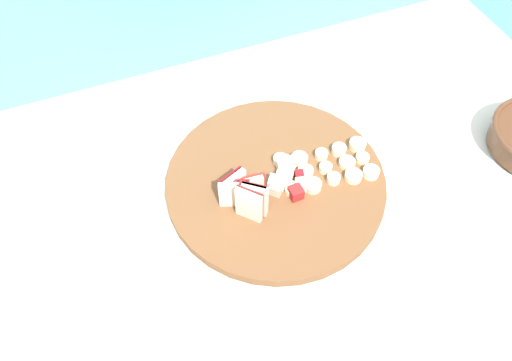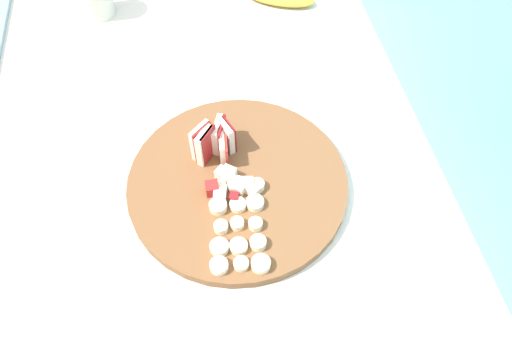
{
  "view_description": "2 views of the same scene",
  "coord_description": "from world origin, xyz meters",
  "px_view_note": "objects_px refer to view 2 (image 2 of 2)",
  "views": [
    {
      "loc": [
        -0.16,
        -0.39,
        1.58
      ],
      "look_at": [
        0.01,
        0.04,
        0.93
      ],
      "focal_mm": 34.89,
      "sensor_mm": 36.0,
      "label": 1
    },
    {
      "loc": [
        0.52,
        0.02,
        1.57
      ],
      "look_at": [
        0.08,
        0.09,
        0.92
      ],
      "focal_mm": 33.9,
      "sensor_mm": 36.0,
      "label": 2
    }
  ],
  "objects_px": {
    "cutting_board": "(238,183)",
    "apple_wedge_fan": "(215,141)",
    "apple_dice_pile": "(229,184)",
    "banana_slice_rows": "(238,224)"
  },
  "relations": [
    {
      "from": "apple_dice_pile",
      "to": "banana_slice_rows",
      "type": "xyz_separation_m",
      "value": [
        0.08,
        0.0,
        -0.0
      ]
    },
    {
      "from": "cutting_board",
      "to": "banana_slice_rows",
      "type": "height_order",
      "value": "banana_slice_rows"
    },
    {
      "from": "cutting_board",
      "to": "apple_wedge_fan",
      "type": "xyz_separation_m",
      "value": [
        -0.07,
        -0.03,
        0.04
      ]
    },
    {
      "from": "apple_wedge_fan",
      "to": "apple_dice_pile",
      "type": "distance_m",
      "value": 0.08
    },
    {
      "from": "apple_wedge_fan",
      "to": "cutting_board",
      "type": "bearing_deg",
      "value": 22.8
    },
    {
      "from": "cutting_board",
      "to": "apple_wedge_fan",
      "type": "relative_size",
      "value": 4.66
    },
    {
      "from": "apple_wedge_fan",
      "to": "apple_dice_pile",
      "type": "relative_size",
      "value": 0.91
    },
    {
      "from": "cutting_board",
      "to": "apple_wedge_fan",
      "type": "distance_m",
      "value": 0.08
    },
    {
      "from": "apple_dice_pile",
      "to": "banana_slice_rows",
      "type": "relative_size",
      "value": 0.5
    },
    {
      "from": "cutting_board",
      "to": "banana_slice_rows",
      "type": "xyz_separation_m",
      "value": [
        0.09,
        -0.01,
        0.02
      ]
    }
  ]
}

